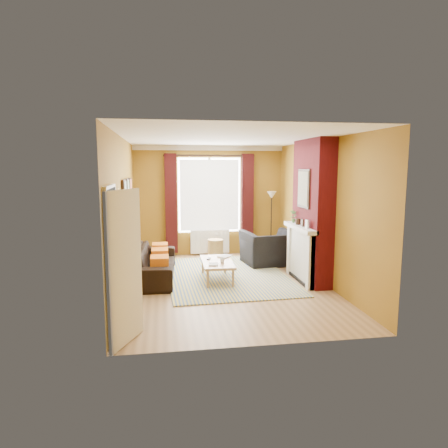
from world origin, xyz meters
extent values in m
plane|color=olive|center=(0.00, 0.00, 0.00)|extent=(5.50, 5.50, 0.00)
cube|color=olive|center=(0.00, 2.75, 1.40)|extent=(3.80, 0.02, 2.80)
cube|color=olive|center=(0.00, -2.75, 1.40)|extent=(3.80, 0.02, 2.80)
cube|color=olive|center=(1.90, 0.00, 1.40)|extent=(0.02, 5.50, 2.80)
cube|color=olive|center=(-1.90, 0.00, 1.40)|extent=(0.02, 5.50, 2.80)
cube|color=white|center=(0.00, 0.00, 2.80)|extent=(3.80, 5.50, 0.01)
cube|color=#460A0D|center=(1.72, 0.00, 1.40)|extent=(0.35, 1.40, 2.80)
cube|color=silver|center=(1.53, 0.00, 0.55)|extent=(0.12, 1.30, 1.10)
cube|color=silver|center=(1.48, 0.00, 1.08)|extent=(0.22, 1.40, 0.08)
cube|color=silver|center=(1.51, -0.58, 0.52)|extent=(0.16, 0.14, 1.04)
cube|color=silver|center=(1.51, 0.58, 0.52)|extent=(0.16, 0.14, 1.04)
cube|color=black|center=(1.56, 0.00, 0.45)|extent=(0.06, 0.80, 0.90)
cube|color=black|center=(1.54, 0.00, 0.03)|extent=(0.20, 1.00, 0.06)
cube|color=silver|center=(1.49, -0.35, 1.20)|extent=(0.03, 0.12, 0.16)
cube|color=black|center=(1.49, -0.10, 1.19)|extent=(0.03, 0.10, 0.14)
cylinder|color=black|center=(1.49, 0.15, 1.18)|extent=(0.10, 0.10, 0.12)
cube|color=black|center=(1.53, 0.00, 1.85)|extent=(0.03, 0.60, 0.75)
cube|color=#AD733A|center=(1.51, 0.00, 1.85)|extent=(0.01, 0.52, 0.66)
cube|color=silver|center=(0.00, 2.71, 2.74)|extent=(3.80, 0.08, 0.12)
cube|color=white|center=(0.00, 2.72, 1.55)|extent=(1.60, 0.04, 1.90)
cube|color=white|center=(0.00, 2.68, 1.55)|extent=(1.50, 0.02, 1.80)
cube|color=silver|center=(0.00, 2.70, 1.55)|extent=(0.06, 0.04, 1.90)
cube|color=#330B0C|center=(-0.98, 2.63, 1.35)|extent=(0.30, 0.16, 2.50)
cube|color=#330B0C|center=(0.98, 2.63, 1.35)|extent=(0.30, 0.16, 2.50)
cylinder|color=black|center=(0.00, 2.63, 2.55)|extent=(2.30, 0.05, 0.05)
cube|color=silver|center=(0.00, 2.65, 0.35)|extent=(1.00, 0.10, 0.60)
cube|color=silver|center=(-0.45, 2.59, 0.35)|extent=(0.04, 0.03, 0.56)
cube|color=silver|center=(-0.34, 2.59, 0.35)|extent=(0.04, 0.03, 0.56)
cube|color=silver|center=(-0.23, 2.59, 0.35)|extent=(0.04, 0.03, 0.56)
cube|color=silver|center=(-0.12, 2.59, 0.35)|extent=(0.04, 0.03, 0.56)
cube|color=silver|center=(-0.01, 2.59, 0.35)|extent=(0.04, 0.03, 0.56)
cube|color=silver|center=(0.10, 2.59, 0.35)|extent=(0.04, 0.03, 0.56)
cube|color=silver|center=(0.21, 2.59, 0.35)|extent=(0.04, 0.03, 0.56)
cube|color=silver|center=(0.32, 2.59, 0.35)|extent=(0.04, 0.03, 0.56)
cube|color=silver|center=(0.43, 2.59, 0.35)|extent=(0.04, 0.03, 0.56)
cube|color=black|center=(-1.87, -0.10, 1.75)|extent=(0.04, 0.44, 0.58)
cube|color=#C1ED37|center=(-1.84, -0.10, 1.75)|extent=(0.01, 0.38, 0.52)
cube|color=black|center=(-1.87, 0.55, 1.75)|extent=(0.04, 0.44, 0.58)
cube|color=#2F8D45|center=(-1.84, 0.55, 1.75)|extent=(0.01, 0.38, 0.52)
cube|color=black|center=(-1.87, 1.20, 1.75)|extent=(0.04, 0.44, 0.58)
cube|color=#C4314B|center=(-1.84, 1.20, 1.75)|extent=(0.01, 0.38, 0.52)
cube|color=silver|center=(-1.88, -2.05, 1.00)|extent=(0.05, 0.94, 2.06)
cube|color=black|center=(-1.85, -2.05, 1.00)|extent=(0.02, 0.80, 1.98)
cube|color=silver|center=(-1.68, -2.41, 1.00)|extent=(0.37, 0.74, 1.98)
imported|color=#427B37|center=(1.49, 0.45, 1.26)|extent=(0.14, 0.10, 0.27)
cube|color=#C15B10|center=(-1.27, 0.05, 0.50)|extent=(0.34, 0.40, 0.16)
cube|color=#C15B10|center=(-1.27, 0.75, 0.50)|extent=(0.34, 0.40, 0.16)
cube|color=#C15B10|center=(-1.27, 1.35, 0.50)|extent=(0.34, 0.40, 0.16)
cube|color=#33548D|center=(0.11, 0.60, 0.01)|extent=(2.58, 3.49, 0.02)
imported|color=black|center=(-1.42, 0.65, 0.32)|extent=(0.98, 2.26, 0.65)
imported|color=black|center=(1.27, 1.42, 0.39)|extent=(1.34, 1.21, 0.78)
cube|color=tan|center=(-0.14, 0.28, 0.37)|extent=(0.62, 1.21, 0.05)
cylinder|color=tan|center=(-0.39, -0.25, 0.17)|extent=(0.05, 0.05, 0.35)
cylinder|color=tan|center=(0.09, -0.26, 0.17)|extent=(0.05, 0.05, 0.35)
cylinder|color=tan|center=(-0.37, 0.83, 0.17)|extent=(0.05, 0.05, 0.35)
cylinder|color=tan|center=(0.11, 0.82, 0.17)|extent=(0.05, 0.05, 0.35)
cylinder|color=olive|center=(0.09, 2.21, 0.24)|extent=(0.41, 0.41, 0.48)
cylinder|color=black|center=(1.55, 2.36, 0.02)|extent=(0.26, 0.26, 0.03)
cylinder|color=black|center=(1.55, 2.36, 0.79)|extent=(0.03, 0.03, 1.52)
cone|color=beige|center=(1.55, 2.36, 1.56)|extent=(0.26, 0.26, 0.18)
imported|color=#999999|center=(-0.34, -0.01, 0.41)|extent=(0.22, 0.27, 0.02)
imported|color=#999999|center=(-0.01, 0.71, 0.41)|extent=(0.36, 0.37, 0.02)
imported|color=#999999|center=(-0.06, 0.08, 0.45)|extent=(0.12, 0.12, 0.09)
cube|color=#272629|center=(-0.28, 0.46, 0.41)|extent=(0.10, 0.17, 0.02)
camera|label=1|loc=(-1.19, -7.45, 2.26)|focal=32.00mm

